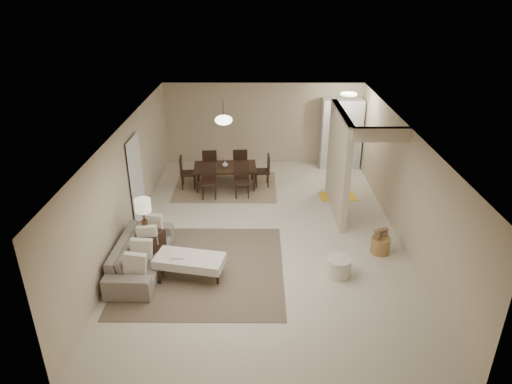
{
  "coord_description": "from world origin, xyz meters",
  "views": [
    {
      "loc": [
        -0.12,
        -9.06,
        5.24
      ],
      "look_at": [
        -0.18,
        -0.04,
        1.05
      ],
      "focal_mm": 32.0,
      "sensor_mm": 36.0,
      "label": 1
    }
  ],
  "objects_px": {
    "round_pouf": "(339,267)",
    "wicker_basket": "(380,245)",
    "pantry_cabinet": "(341,134)",
    "dining_table": "(225,177)",
    "sofa": "(141,255)",
    "ottoman_bench": "(190,261)",
    "side_table": "(147,246)"
  },
  "relations": [
    {
      "from": "ottoman_bench",
      "to": "wicker_basket",
      "type": "relative_size",
      "value": 3.46
    },
    {
      "from": "round_pouf",
      "to": "dining_table",
      "type": "height_order",
      "value": "dining_table"
    },
    {
      "from": "wicker_basket",
      "to": "dining_table",
      "type": "height_order",
      "value": "dining_table"
    },
    {
      "from": "ottoman_bench",
      "to": "side_table",
      "type": "distance_m",
      "value": 1.16
    },
    {
      "from": "wicker_basket",
      "to": "dining_table",
      "type": "bearing_deg",
      "value": 136.06
    },
    {
      "from": "sofa",
      "to": "dining_table",
      "type": "height_order",
      "value": "sofa"
    },
    {
      "from": "pantry_cabinet",
      "to": "side_table",
      "type": "xyz_separation_m",
      "value": [
        -4.75,
        -5.24,
        -0.74
      ]
    },
    {
      "from": "wicker_basket",
      "to": "pantry_cabinet",
      "type": "bearing_deg",
      "value": 91.1
    },
    {
      "from": "pantry_cabinet",
      "to": "round_pouf",
      "type": "distance_m",
      "value": 5.93
    },
    {
      "from": "round_pouf",
      "to": "wicker_basket",
      "type": "xyz_separation_m",
      "value": [
        1.01,
        0.84,
        -0.01
      ]
    },
    {
      "from": "pantry_cabinet",
      "to": "dining_table",
      "type": "height_order",
      "value": "pantry_cabinet"
    },
    {
      "from": "side_table",
      "to": "dining_table",
      "type": "bearing_deg",
      "value": 69.72
    },
    {
      "from": "round_pouf",
      "to": "ottoman_bench",
      "type": "bearing_deg",
      "value": -178.25
    },
    {
      "from": "sofa",
      "to": "side_table",
      "type": "xyz_separation_m",
      "value": [
        0.05,
        0.34,
        -0.02
      ]
    },
    {
      "from": "ottoman_bench",
      "to": "dining_table",
      "type": "distance_m",
      "value": 4.31
    },
    {
      "from": "sofa",
      "to": "wicker_basket",
      "type": "height_order",
      "value": "sofa"
    },
    {
      "from": "wicker_basket",
      "to": "side_table",
      "type": "bearing_deg",
      "value": -176.64
    },
    {
      "from": "pantry_cabinet",
      "to": "round_pouf",
      "type": "bearing_deg",
      "value": -98.95
    },
    {
      "from": "wicker_basket",
      "to": "sofa",
      "type": "bearing_deg",
      "value": -172.71
    },
    {
      "from": "sofa",
      "to": "ottoman_bench",
      "type": "height_order",
      "value": "sofa"
    },
    {
      "from": "dining_table",
      "to": "ottoman_bench",
      "type": "bearing_deg",
      "value": -99.39
    },
    {
      "from": "side_table",
      "to": "wicker_basket",
      "type": "relative_size",
      "value": 1.51
    },
    {
      "from": "pantry_cabinet",
      "to": "dining_table",
      "type": "relative_size",
      "value": 1.23
    },
    {
      "from": "sofa",
      "to": "pantry_cabinet",
      "type": "bearing_deg",
      "value": -38.96
    },
    {
      "from": "pantry_cabinet",
      "to": "wicker_basket",
      "type": "bearing_deg",
      "value": -88.9
    },
    {
      "from": "sofa",
      "to": "round_pouf",
      "type": "bearing_deg",
      "value": -91.39
    },
    {
      "from": "pantry_cabinet",
      "to": "ottoman_bench",
      "type": "distance_m",
      "value": 7.03
    },
    {
      "from": "round_pouf",
      "to": "wicker_basket",
      "type": "height_order",
      "value": "round_pouf"
    },
    {
      "from": "sofa",
      "to": "wicker_basket",
      "type": "relative_size",
      "value": 5.45
    },
    {
      "from": "sofa",
      "to": "wicker_basket",
      "type": "bearing_deg",
      "value": -80.98
    },
    {
      "from": "side_table",
      "to": "dining_table",
      "type": "height_order",
      "value": "side_table"
    },
    {
      "from": "ottoman_bench",
      "to": "dining_table",
      "type": "bearing_deg",
      "value": 95.89
    }
  ]
}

